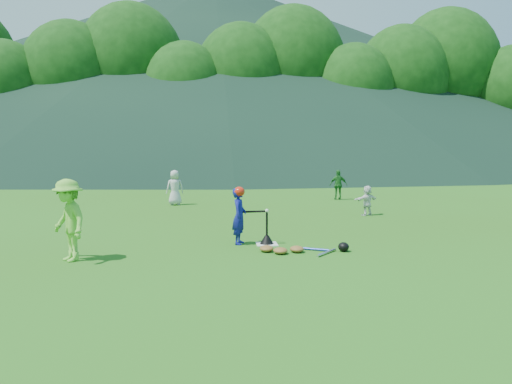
{
  "coord_description": "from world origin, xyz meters",
  "views": [
    {
      "loc": [
        -1.22,
        -10.52,
        2.16
      ],
      "look_at": [
        0.0,
        2.5,
        0.9
      ],
      "focal_mm": 35.0,
      "sensor_mm": 36.0,
      "label": 1
    }
  ],
  "objects_px": {
    "home_plate": "(267,244)",
    "batter_child": "(239,216)",
    "adult_coach": "(68,220)",
    "batting_tee": "(267,239)",
    "equipment_pile": "(297,249)",
    "fielder_c": "(338,185)",
    "fielder_a": "(175,188)",
    "fielder_d": "(367,200)"
  },
  "relations": [
    {
      "from": "fielder_a",
      "to": "batting_tee",
      "type": "distance_m",
      "value": 7.71
    },
    {
      "from": "home_plate",
      "to": "batter_child",
      "type": "xyz_separation_m",
      "value": [
        -0.59,
        0.12,
        0.6
      ]
    },
    {
      "from": "batter_child",
      "to": "adult_coach",
      "type": "distance_m",
      "value": 3.47
    },
    {
      "from": "home_plate",
      "to": "equipment_pile",
      "type": "distance_m",
      "value": 0.97
    },
    {
      "from": "equipment_pile",
      "to": "batter_child",
      "type": "bearing_deg",
      "value": 139.55
    },
    {
      "from": "batter_child",
      "to": "batting_tee",
      "type": "bearing_deg",
      "value": -87.06
    },
    {
      "from": "batter_child",
      "to": "adult_coach",
      "type": "relative_size",
      "value": 0.8
    },
    {
      "from": "fielder_a",
      "to": "fielder_c",
      "type": "relative_size",
      "value": 1.07
    },
    {
      "from": "batting_tee",
      "to": "adult_coach",
      "type": "bearing_deg",
      "value": -163.07
    },
    {
      "from": "batter_child",
      "to": "equipment_pile",
      "type": "height_order",
      "value": "batter_child"
    },
    {
      "from": "fielder_a",
      "to": "fielder_c",
      "type": "bearing_deg",
      "value": 178.12
    },
    {
      "from": "equipment_pile",
      "to": "batting_tee",
      "type": "bearing_deg",
      "value": 122.09
    },
    {
      "from": "batter_child",
      "to": "fielder_a",
      "type": "bearing_deg",
      "value": 28.84
    },
    {
      "from": "fielder_d",
      "to": "home_plate",
      "type": "bearing_deg",
      "value": 25.6
    },
    {
      "from": "batter_child",
      "to": "batting_tee",
      "type": "distance_m",
      "value": 0.77
    },
    {
      "from": "home_plate",
      "to": "batter_child",
      "type": "relative_size",
      "value": 0.37
    },
    {
      "from": "fielder_c",
      "to": "batting_tee",
      "type": "height_order",
      "value": "fielder_c"
    },
    {
      "from": "adult_coach",
      "to": "fielder_c",
      "type": "distance_m",
      "value": 12.23
    },
    {
      "from": "adult_coach",
      "to": "fielder_c",
      "type": "height_order",
      "value": "adult_coach"
    },
    {
      "from": "batter_child",
      "to": "equipment_pile",
      "type": "xyz_separation_m",
      "value": [
        1.1,
        -0.94,
        -0.54
      ]
    },
    {
      "from": "home_plate",
      "to": "equipment_pile",
      "type": "xyz_separation_m",
      "value": [
        0.52,
        -0.82,
        0.06
      ]
    },
    {
      "from": "adult_coach",
      "to": "fielder_a",
      "type": "distance_m",
      "value": 8.56
    },
    {
      "from": "fielder_d",
      "to": "batting_tee",
      "type": "height_order",
      "value": "fielder_d"
    },
    {
      "from": "fielder_d",
      "to": "fielder_c",
      "type": "bearing_deg",
      "value": -116.87
    },
    {
      "from": "adult_coach",
      "to": "home_plate",
      "type": "bearing_deg",
      "value": 68.05
    },
    {
      "from": "fielder_d",
      "to": "batting_tee",
      "type": "xyz_separation_m",
      "value": [
        -3.54,
        -4.12,
        -0.33
      ]
    },
    {
      "from": "home_plate",
      "to": "fielder_d",
      "type": "height_order",
      "value": "fielder_d"
    },
    {
      "from": "adult_coach",
      "to": "batting_tee",
      "type": "bearing_deg",
      "value": 68.05
    },
    {
      "from": "batter_child",
      "to": "batting_tee",
      "type": "xyz_separation_m",
      "value": [
        0.59,
        -0.12,
        -0.48
      ]
    },
    {
      "from": "fielder_a",
      "to": "batting_tee",
      "type": "xyz_separation_m",
      "value": [
        2.45,
        -7.29,
        -0.49
      ]
    },
    {
      "from": "adult_coach",
      "to": "fielder_a",
      "type": "height_order",
      "value": "adult_coach"
    },
    {
      "from": "adult_coach",
      "to": "equipment_pile",
      "type": "xyz_separation_m",
      "value": [
        4.33,
        0.34,
        -0.7
      ]
    },
    {
      "from": "home_plate",
      "to": "batter_child",
      "type": "height_order",
      "value": "batter_child"
    },
    {
      "from": "home_plate",
      "to": "batter_child",
      "type": "bearing_deg",
      "value": 168.63
    },
    {
      "from": "home_plate",
      "to": "fielder_c",
      "type": "height_order",
      "value": "fielder_c"
    },
    {
      "from": "fielder_c",
      "to": "batting_tee",
      "type": "xyz_separation_m",
      "value": [
        -3.78,
        -8.42,
        -0.45
      ]
    },
    {
      "from": "fielder_a",
      "to": "fielder_d",
      "type": "bearing_deg",
      "value": 139.93
    },
    {
      "from": "home_plate",
      "to": "fielder_c",
      "type": "distance_m",
      "value": 9.25
    },
    {
      "from": "fielder_a",
      "to": "equipment_pile",
      "type": "bearing_deg",
      "value": 97.88
    },
    {
      "from": "batter_child",
      "to": "equipment_pile",
      "type": "distance_m",
      "value": 1.55
    },
    {
      "from": "fielder_a",
      "to": "batter_child",
      "type": "bearing_deg",
      "value": 92.35
    },
    {
      "from": "batting_tee",
      "to": "fielder_c",
      "type": "bearing_deg",
      "value": 65.85
    }
  ]
}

